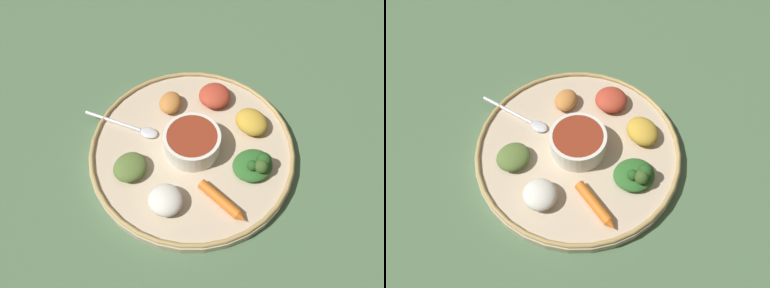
# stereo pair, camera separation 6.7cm
# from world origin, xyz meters

# --- Properties ---
(ground_plane) EXTENTS (2.40, 2.40, 0.00)m
(ground_plane) POSITION_xyz_m (0.00, 0.00, 0.00)
(ground_plane) COLOR #4C6B47
(platter) EXTENTS (0.37, 0.37, 0.02)m
(platter) POSITION_xyz_m (0.00, 0.00, 0.01)
(platter) COLOR #C6B293
(platter) RESTS_ON ground_plane
(platter_rim) EXTENTS (0.37, 0.37, 0.01)m
(platter_rim) POSITION_xyz_m (0.00, 0.00, 0.02)
(platter_rim) COLOR tan
(platter_rim) RESTS_ON platter
(center_bowl) EXTENTS (0.10, 0.10, 0.04)m
(center_bowl) POSITION_xyz_m (0.00, 0.00, 0.04)
(center_bowl) COLOR silver
(center_bowl) RESTS_ON platter
(spoon) EXTENTS (0.12, 0.11, 0.01)m
(spoon) POSITION_xyz_m (-0.09, -0.08, 0.02)
(spoon) COLOR silver
(spoon) RESTS_ON platter
(greens_pile) EXTENTS (0.06, 0.07, 0.04)m
(greens_pile) POSITION_xyz_m (0.09, 0.08, 0.03)
(greens_pile) COLOR #2D6628
(greens_pile) RESTS_ON platter
(carrot_near_spoon) EXTENTS (0.10, 0.05, 0.02)m
(carrot_near_spoon) POSITION_xyz_m (0.12, -0.01, 0.03)
(carrot_near_spoon) COLOR orange
(carrot_near_spoon) RESTS_ON platter
(mound_collards) EXTENTS (0.07, 0.08, 0.03)m
(mound_collards) POSITION_xyz_m (-0.01, -0.12, 0.03)
(mound_collards) COLOR #567033
(mound_collards) RESTS_ON platter
(mound_squash) EXTENTS (0.07, 0.07, 0.03)m
(mound_squash) POSITION_xyz_m (-0.10, 0.01, 0.03)
(mound_squash) COLOR #C67A38
(mound_squash) RESTS_ON platter
(mound_lentil_yellow) EXTENTS (0.07, 0.07, 0.03)m
(mound_lentil_yellow) POSITION_xyz_m (0.01, 0.12, 0.04)
(mound_lentil_yellow) COLOR gold
(mound_lentil_yellow) RESTS_ON platter
(mound_berbere_red) EXTENTS (0.06, 0.07, 0.03)m
(mound_berbere_red) POSITION_xyz_m (-0.08, 0.09, 0.03)
(mound_berbere_red) COLOR #B73D28
(mound_berbere_red) RESTS_ON platter
(mound_rice_white) EXTENTS (0.07, 0.07, 0.03)m
(mound_rice_white) POSITION_xyz_m (0.08, -0.09, 0.03)
(mound_rice_white) COLOR silver
(mound_rice_white) RESTS_ON platter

